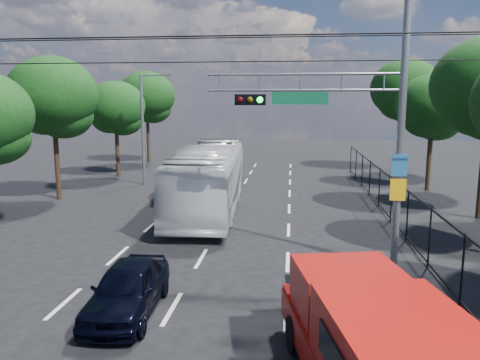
# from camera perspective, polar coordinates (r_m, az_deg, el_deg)

# --- Properties ---
(lane_markings) EXTENTS (6.12, 38.00, 0.01)m
(lane_markings) POSITION_cam_1_polar(r_m,az_deg,el_deg) (22.21, -1.80, -4.48)
(lane_markings) COLOR beige
(lane_markings) RESTS_ON ground
(signal_mast) EXTENTS (6.43, 0.39, 9.50)m
(signal_mast) POSITION_cam_1_polar(r_m,az_deg,el_deg) (15.48, 14.76, 8.67)
(signal_mast) COLOR slate
(signal_mast) RESTS_ON ground
(streetlight_left) EXTENTS (2.09, 0.22, 7.08)m
(streetlight_left) POSITION_cam_1_polar(r_m,az_deg,el_deg) (30.83, -11.51, 6.70)
(streetlight_left) COLOR slate
(streetlight_left) RESTS_ON ground
(utility_wires) EXTENTS (22.00, 5.04, 0.74)m
(utility_wires) POSITION_cam_1_polar(r_m,az_deg,el_deg) (16.54, -4.55, 15.90)
(utility_wires) COLOR black
(utility_wires) RESTS_ON ground
(fence_right) EXTENTS (0.06, 34.03, 2.00)m
(fence_right) POSITION_cam_1_polar(r_m,az_deg,el_deg) (20.49, 18.99, -3.26)
(fence_right) COLOR black
(fence_right) RESTS_ON ground
(tree_right_d) EXTENTS (4.32, 4.32, 7.02)m
(tree_right_d) POSITION_cam_1_polar(r_m,az_deg,el_deg) (30.52, 22.43, 7.86)
(tree_right_d) COLOR black
(tree_right_d) RESTS_ON ground
(tree_right_e) EXTENTS (5.28, 5.28, 8.58)m
(tree_right_e) POSITION_cam_1_polar(r_m,az_deg,el_deg) (38.32, 19.52, 9.86)
(tree_right_e) COLOR black
(tree_right_e) RESTS_ON ground
(tree_left_c) EXTENTS (4.80, 4.80, 7.80)m
(tree_left_c) POSITION_cam_1_polar(r_m,az_deg,el_deg) (27.53, -21.77, 8.91)
(tree_left_c) COLOR black
(tree_left_c) RESTS_ON ground
(tree_left_d) EXTENTS (4.20, 4.20, 6.83)m
(tree_left_d) POSITION_cam_1_polar(r_m,az_deg,el_deg) (34.66, -14.88, 8.16)
(tree_left_d) COLOR black
(tree_left_d) RESTS_ON ground
(tree_left_e) EXTENTS (4.92, 4.92, 7.99)m
(tree_left_e) POSITION_cam_1_polar(r_m,az_deg,el_deg) (42.28, -11.25, 9.60)
(tree_left_e) COLOR black
(tree_left_e) RESTS_ON ground
(red_pickup) EXTENTS (3.26, 6.23, 2.21)m
(red_pickup) POSITION_cam_1_polar(r_m,az_deg,el_deg) (9.11, 15.72, -18.46)
(red_pickup) COLOR black
(red_pickup) RESTS_ON ground
(navy_hatchback) EXTENTS (1.72, 3.95, 1.33)m
(navy_hatchback) POSITION_cam_1_polar(r_m,az_deg,el_deg) (12.64, -13.54, -12.74)
(navy_hatchback) COLOR black
(navy_hatchback) RESTS_ON ground
(white_bus) EXTENTS (3.35, 11.84, 3.26)m
(white_bus) POSITION_cam_1_polar(r_m,az_deg,el_deg) (23.14, -3.79, 0.19)
(white_bus) COLOR silver
(white_bus) RESTS_ON ground
(white_van) EXTENTS (1.82, 3.92, 1.24)m
(white_van) POSITION_cam_1_polar(r_m,az_deg,el_deg) (26.34, -8.33, -0.96)
(white_van) COLOR white
(white_van) RESTS_ON ground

